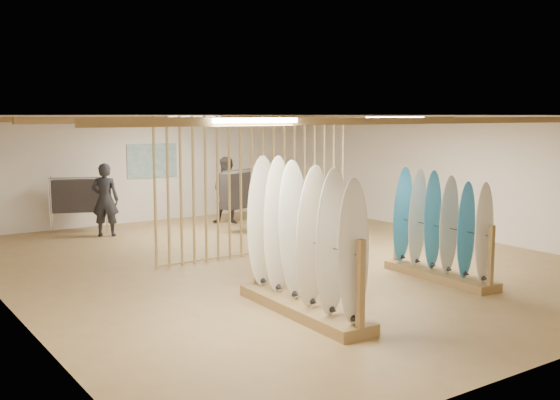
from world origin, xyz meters
TOP-DOWN VIEW (x-y plane):
  - floor at (0.00, 0.00)m, footprint 12.00×12.00m
  - ceiling at (0.00, 0.00)m, footprint 12.00×12.00m
  - wall_back at (0.00, 6.00)m, footprint 12.00×0.00m
  - wall_left at (-5.00, 0.00)m, footprint 0.00×12.00m
  - wall_right at (5.00, 0.00)m, footprint 0.00×12.00m
  - ceiling_slats at (0.00, 0.00)m, footprint 9.50×6.12m
  - light_panels at (0.00, 0.00)m, footprint 1.20×0.35m
  - bamboo_partition at (0.00, 0.80)m, footprint 4.45×0.05m
  - poster at (0.00, 5.98)m, footprint 1.40×0.03m
  - rack_left at (-1.60, -2.91)m, footprint 0.69×2.67m
  - rack_right at (1.51, -2.65)m, footprint 0.58×2.28m
  - clothing_rack_a at (-2.20, 5.31)m, footprint 1.22×0.74m
  - clothing_rack_b at (1.27, 3.43)m, footprint 1.38×0.72m
  - shopper_a at (-1.82, 4.51)m, footprint 0.85×0.79m
  - shopper_b at (1.41, 4.43)m, footprint 1.20×1.17m

SIDE VIEW (x-z plane):
  - floor at x=0.00m, z-range 0.00..0.00m
  - rack_right at x=1.51m, z-range -0.29..1.54m
  - rack_left at x=-1.60m, z-range -0.34..1.80m
  - clothing_rack_a at x=-2.20m, z-range 0.21..1.58m
  - shopper_a at x=-1.82m, z-range 0.00..1.94m
  - shopper_b at x=1.41m, z-range 0.00..1.96m
  - clothing_rack_b at x=1.27m, z-range 0.23..1.77m
  - bamboo_partition at x=0.00m, z-range 0.01..2.79m
  - wall_back at x=0.00m, z-range -4.60..7.40m
  - wall_left at x=-5.00m, z-range -4.60..7.40m
  - wall_right at x=5.00m, z-range -4.60..7.40m
  - poster at x=0.00m, z-range 1.15..2.05m
  - ceiling_slats at x=0.00m, z-range 2.67..2.77m
  - light_panels at x=0.00m, z-range 2.71..2.77m
  - ceiling at x=0.00m, z-range 2.80..2.80m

